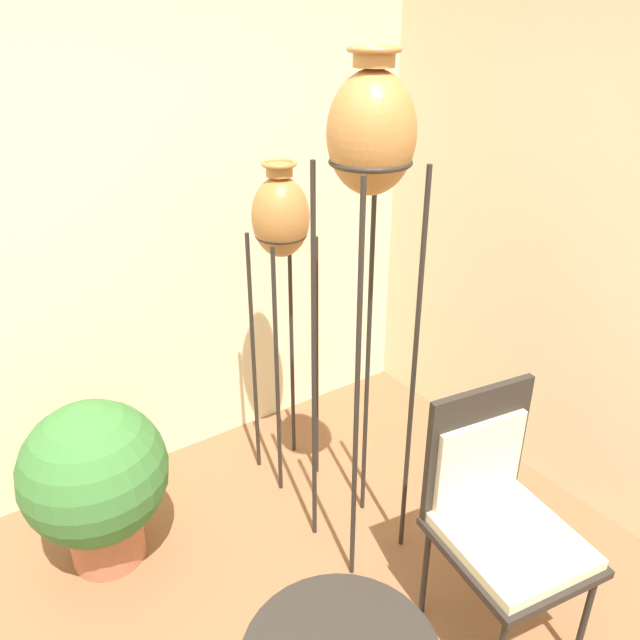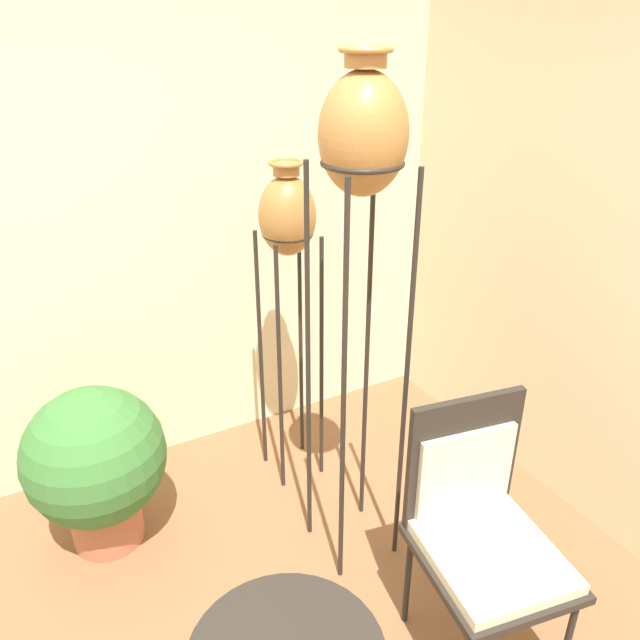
% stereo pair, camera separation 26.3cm
% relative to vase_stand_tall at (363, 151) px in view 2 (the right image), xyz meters
% --- Properties ---
extents(wall_back, '(7.91, 0.06, 2.70)m').
position_rel_vase_stand_tall_xyz_m(wall_back, '(-0.90, 1.10, -0.39)').
color(wall_back, beige).
rests_on(wall_back, ground_plane).
extents(vase_stand_tall, '(0.30, 0.30, 2.06)m').
position_rel_vase_stand_tall_xyz_m(vase_stand_tall, '(0.00, 0.00, 0.00)').
color(vase_stand_tall, '#28231E').
rests_on(vase_stand_tall, ground_plane).
extents(vase_stand_medium, '(0.25, 0.25, 1.60)m').
position_rel_vase_stand_tall_xyz_m(vase_stand_medium, '(0.00, 0.60, -0.43)').
color(vase_stand_medium, '#28231E').
rests_on(vase_stand_medium, ground_plane).
extents(chair, '(0.53, 0.57, 0.98)m').
position_rel_vase_stand_tall_xyz_m(chair, '(0.14, -0.61, -1.18)').
color(chair, '#28231E').
rests_on(chair, ground_plane).
extents(potted_plant, '(0.60, 0.60, 0.76)m').
position_rel_vase_stand_tall_xyz_m(potted_plant, '(-0.96, 0.54, -1.31)').
color(potted_plant, '#B26647').
rests_on(potted_plant, ground_plane).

